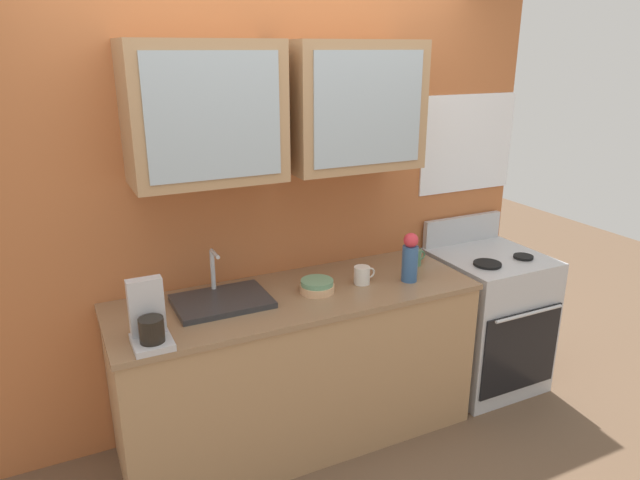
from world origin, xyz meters
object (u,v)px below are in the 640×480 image
vase (410,258)px  cup_near_bowls (415,257)px  bowl_stack (317,286)px  coffee_maker (149,320)px  stove_range (486,319)px  sink_faucet (222,300)px  cup_near_sink (362,275)px

vase → cup_near_bowls: vase is taller
bowl_stack → cup_near_bowls: size_ratio=1.54×
vase → coffee_maker: bearing=-176.2°
stove_range → bowl_stack: bearing=-178.7°
sink_faucet → coffee_maker: bearing=-147.2°
bowl_stack → cup_near_sink: cup_near_sink is taller
coffee_maker → sink_faucet: bearing=32.8°
cup_near_bowls → coffee_maker: coffee_maker is taller
sink_faucet → bowl_stack: (0.50, -0.08, 0.01)m
sink_faucet → bowl_stack: sink_faucet is taller
bowl_stack → cup_near_bowls: bearing=9.1°
stove_range → bowl_stack: size_ratio=5.73×
stove_range → vase: 0.92m
bowl_stack → vase: size_ratio=0.66×
sink_faucet → cup_near_bowls: (1.21, 0.03, 0.03)m
bowl_stack → cup_near_bowls: (0.71, 0.11, 0.01)m
cup_near_bowls → coffee_maker: size_ratio=0.42×
stove_range → vase: bearing=-171.1°
bowl_stack → cup_near_sink: 0.28m
cup_near_sink → vase: bearing=-17.5°
stove_range → cup_near_bowls: stove_range is taller
sink_faucet → coffee_maker: (-0.40, -0.26, 0.09)m
stove_range → sink_faucet: bearing=178.3°
sink_faucet → coffee_maker: 0.49m
vase → cup_near_bowls: 0.28m
vase → cup_near_bowls: bearing=48.7°
stove_range → cup_near_sink: stove_range is taller
stove_range → bowl_stack: 1.33m
cup_near_bowls → cup_near_sink: bearing=-165.0°
stove_range → sink_faucet: 1.80m
sink_faucet → bowl_stack: 0.51m
cup_near_sink → cup_near_bowls: cup_near_sink is taller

